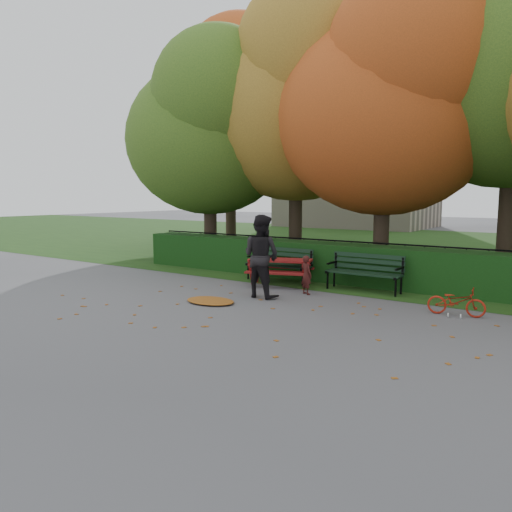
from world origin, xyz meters
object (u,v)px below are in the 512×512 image
Objects in this scene: tree_b at (302,95)px; picnic_table at (280,265)px; child at (306,275)px; tree_f at (233,111)px; tree_c at (394,99)px; tree_a at (212,127)px; bench_left at (280,262)px; bicycle at (456,301)px; bench_right at (365,269)px; adult at (261,256)px.

picnic_table is at bearing -67.46° from tree_b.
child is at bearing -50.29° from picnic_table.
tree_c is at bearing -22.35° from tree_f.
tree_c is (6.02, 0.38, 0.30)m from tree_a.
tree_b reaches higher than bench_left.
bicycle is (2.66, -3.56, -4.55)m from tree_c.
bench_right is 0.97× the size of adult.
tree_c is 4.87m from bench_right.
tree_c is 5.94m from adult.
picnic_table is at bearing -123.19° from tree_c.
bench_left is 2.00× the size of child.
bench_left is (1.14, -3.04, -4.88)m from tree_b.
tree_c is 8.66m from tree_f.
bench_right is (8.23, -5.54, -5.17)m from tree_f.
tree_a is 8.32× the size of child.
bench_right is (6.29, -1.88, -4.00)m from tree_a.
tree_c reaches higher than child.
bench_right is at bearing -125.96° from adult.
tree_b is 4.65× the size of picnic_table.
bicycle is at bearing -158.54° from child.
tree_c is at bearing 29.49° from bicycle.
tree_a is at bearing 163.39° from bench_right.
tree_a is at bearing 130.72° from picnic_table.
tree_a is 4.31m from tree_f.
adult is at bearing -107.67° from tree_c.
tree_a is 0.81× the size of tree_f.
tree_f is (-1.94, 3.66, 1.17)m from tree_a.
tree_f reaches higher than picnic_table.
bicycle is (2.39, -1.30, -0.24)m from bench_right.
tree_b is at bearing 139.33° from bench_right.
tree_c is 0.87× the size of tree_f.
tree_a is at bearing -5.74° from child.
tree_a is 4.16× the size of bench_right.
picnic_table is (4.22, -2.38, -4.00)m from tree_a.
adult reaches higher than child.
tree_a is 7.05m from adult.
picnic_table is 1.02× the size of adult.
picnic_table is (6.16, -6.04, -5.17)m from tree_f.
tree_b is (2.74, 1.17, 0.88)m from tree_a.
bench_left is at bearing -43.51° from tree_f.
tree_a reaches higher than adult.
tree_f is 11.10m from adult.
tree_a is 6.28m from picnic_table.
child is (1.45, -1.16, -0.07)m from bench_left.
tree_b is 7.00m from child.
tree_b reaches higher than tree_a.
tree_b reaches higher than bicycle.
tree_b is 4.74× the size of adult.
bench_left is 2.19m from adult.
bench_right is at bearing -33.92° from tree_f.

